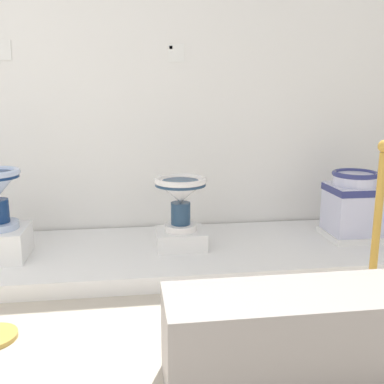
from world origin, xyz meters
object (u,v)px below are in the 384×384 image
Objects in this scene: antique_toilet_squat_floral at (353,201)px; info_placard_second at (176,53)px; info_placard_first at (1,50)px; museum_bench at (287,338)px; stanchion_post_near_right at (373,263)px; antique_toilet_leftmost at (181,193)px; plinth_block_tall_cobalt at (0,243)px; plinth_block_leftmost at (181,239)px; plinth_block_squat_floral at (350,235)px.

info_placard_second is at bearing 158.12° from antique_toilet_squat_floral.
info_placard_first is 0.14× the size of museum_bench.
antique_toilet_leftmost is at bearing 132.52° from stanchion_post_near_right.
info_placard_second is (-1.27, 0.51, 1.08)m from antique_toilet_squat_floral.
plinth_block_leftmost is (1.21, 0.04, -0.04)m from plinth_block_tall_cobalt.
plinth_block_squat_floral is 0.82× the size of antique_toilet_squat_floral.
museum_bench is (-1.02, -1.44, 0.07)m from plinth_block_squat_floral.
info_placard_second is 0.14× the size of stanchion_post_near_right.
antique_toilet_leftmost reaches higher than museum_bench.
plinth_block_squat_floral is 2.84× the size of info_placard_second.
antique_toilet_leftmost is 1.47m from museum_bench.
stanchion_post_near_right is at bearing -112.05° from antique_toilet_squat_floral.
plinth_block_tall_cobalt is 0.36× the size of museum_bench.
plinth_block_squat_floral is 1.77m from museum_bench.
stanchion_post_near_right reaches higher than antique_toilet_leftmost.
plinth_block_leftmost is at bearing 132.52° from stanchion_post_near_right.
antique_toilet_squat_floral is (1.30, 0.03, -0.11)m from antique_toilet_leftmost.
museum_bench is at bearing -42.70° from plinth_block_tall_cobalt.
antique_toilet_leftmost is 2.81× the size of info_placard_second.
info_placard_second reaches higher than stanchion_post_near_right.
info_placard_first is (-2.54, 0.51, 1.09)m from antique_toilet_squat_floral.
museum_bench is (0.28, -1.41, -0.30)m from antique_toilet_leftmost.
museum_bench is (0.24, -1.95, -1.28)m from info_placard_second.
stanchion_post_near_right is 0.95× the size of museum_bench.
antique_toilet_squat_floral is at bearing 1.44° from antique_toilet_leftmost.
plinth_block_squat_floral is at bearing -153.43° from antique_toilet_squat_floral.
museum_bench is (-1.02, -1.44, -0.19)m from antique_toilet_squat_floral.
plinth_block_squat_floral is 2.93m from info_placard_first.
plinth_block_tall_cobalt is at bearing 156.06° from stanchion_post_near_right.
plinth_block_squat_floral is 2.68× the size of info_placard_first.
antique_toilet_squat_floral is 0.46× the size of museum_bench.
plinth_block_tall_cobalt is at bearing -86.68° from info_placard_first.
antique_toilet_squat_floral is 0.49× the size of stanchion_post_near_right.
antique_toilet_leftmost is at bearing -178.56° from plinth_block_squat_floral.
stanchion_post_near_right reaches higher than plinth_block_squat_floral.
plinth_block_squat_floral is 1.92m from info_placard_second.
antique_toilet_leftmost is at bearing 101.08° from museum_bench.
antique_toilet_squat_floral reaches higher than antique_toilet_leftmost.
antique_toilet_squat_floral is 1.74m from info_placard_second.
plinth_block_leftmost is 2.55× the size of info_placard_second.
antique_toilet_squat_floral is at bearing 1.67° from plinth_block_tall_cobalt.
info_placard_second is at bearing 25.11° from plinth_block_tall_cobalt.
antique_toilet_leftmost is 0.81× the size of antique_toilet_squat_floral.
plinth_block_squat_floral is at bearing 54.66° from museum_bench.
antique_toilet_leftmost reaches higher than plinth_block_tall_cobalt.
plinth_block_squat_floral is 0.38× the size of museum_bench.
antique_toilet_leftmost is (0.00, 0.00, 0.33)m from plinth_block_leftmost.
plinth_block_leftmost is at bearing -178.56° from antique_toilet_squat_floral.
info_placard_first is (-2.54, 0.51, 1.36)m from plinth_block_squat_floral.
info_placard_first reaches higher than plinth_block_squat_floral.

